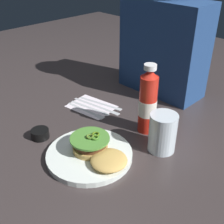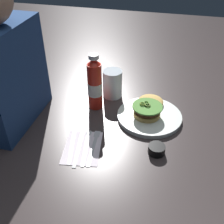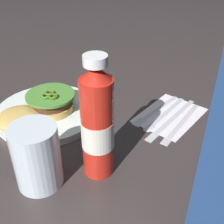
# 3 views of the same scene
# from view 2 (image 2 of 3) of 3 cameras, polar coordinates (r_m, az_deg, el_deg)

# --- Properties ---
(ground_plane) EXTENTS (3.00, 3.00, 0.00)m
(ground_plane) POSITION_cam_2_polar(r_m,az_deg,el_deg) (1.09, 9.43, -3.17)
(ground_plane) COLOR #383030
(dinner_plate) EXTENTS (0.26, 0.26, 0.02)m
(dinner_plate) POSITION_cam_2_polar(r_m,az_deg,el_deg) (1.13, 7.74, -0.89)
(dinner_plate) COLOR white
(dinner_plate) RESTS_ON ground_plane
(burger_sandwich) EXTENTS (0.20, 0.12, 0.05)m
(burger_sandwich) POSITION_cam_2_polar(r_m,az_deg,el_deg) (1.13, 7.58, 1.04)
(burger_sandwich) COLOR tan
(burger_sandwich) RESTS_ON dinner_plate
(ketchup_bottle) EXTENTS (0.06, 0.06, 0.24)m
(ketchup_bottle) POSITION_cam_2_polar(r_m,az_deg,el_deg) (1.13, -3.59, 5.73)
(ketchup_bottle) COLOR red
(ketchup_bottle) RESTS_ON ground_plane
(water_glass) EXTENTS (0.09, 0.09, 0.12)m
(water_glass) POSITION_cam_2_polar(r_m,az_deg,el_deg) (1.23, 0.08, 5.91)
(water_glass) COLOR silver
(water_glass) RESTS_ON ground_plane
(condiment_cup) EXTENTS (0.06, 0.06, 0.03)m
(condiment_cup) POSITION_cam_2_polar(r_m,az_deg,el_deg) (0.97, 9.24, -7.66)
(condiment_cup) COLOR black
(condiment_cup) RESTS_ON ground_plane
(napkin) EXTENTS (0.19, 0.15, 0.00)m
(napkin) POSITION_cam_2_polar(r_m,az_deg,el_deg) (0.99, -6.16, -7.29)
(napkin) COLOR white
(napkin) RESTS_ON ground_plane
(fork_utensil) EXTENTS (0.19, 0.04, 0.00)m
(fork_utensil) POSITION_cam_2_polar(r_m,az_deg,el_deg) (1.00, -3.74, -6.58)
(fork_utensil) COLOR silver
(fork_utensil) RESTS_ON napkin
(spoon_utensil) EXTENTS (0.19, 0.05, 0.00)m
(spoon_utensil) POSITION_cam_2_polar(r_m,az_deg,el_deg) (1.01, -5.21, -6.07)
(spoon_utensil) COLOR silver
(spoon_utensil) RESTS_ON napkin
(butter_knife) EXTENTS (0.22, 0.05, 0.00)m
(butter_knife) POSITION_cam_2_polar(r_m,az_deg,el_deg) (1.01, -6.64, -6.04)
(butter_knife) COLOR silver
(butter_knife) RESTS_ON napkin
(steak_knife) EXTENTS (0.20, 0.06, 0.00)m
(steak_knife) POSITION_cam_2_polar(r_m,az_deg,el_deg) (1.02, -8.19, -6.00)
(steak_knife) COLOR silver
(steak_knife) RESTS_ON napkin
(diner_person) EXTENTS (0.35, 0.16, 0.55)m
(diner_person) POSITION_cam_2_polar(r_m,az_deg,el_deg) (1.07, -21.72, 8.96)
(diner_person) COLOR navy
(diner_person) RESTS_ON ground_plane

